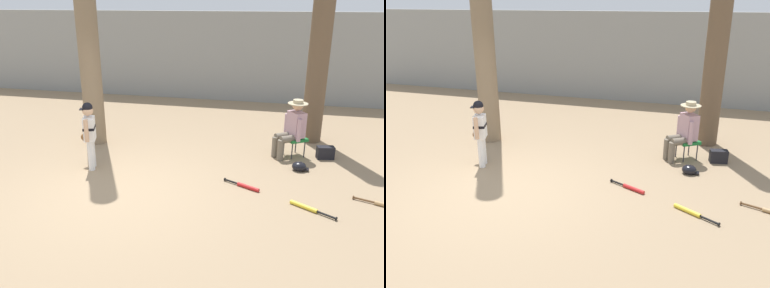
# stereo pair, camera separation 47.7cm
# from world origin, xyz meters

# --- Properties ---
(ground_plane) EXTENTS (60.00, 60.00, 0.00)m
(ground_plane) POSITION_xyz_m (0.00, 0.00, 0.00)
(ground_plane) COLOR #937A5B
(concrete_back_wall) EXTENTS (18.00, 0.36, 2.74)m
(concrete_back_wall) POSITION_xyz_m (0.00, 7.06, 1.37)
(concrete_back_wall) COLOR gray
(concrete_back_wall) RESTS_ON ground
(tree_near_player) EXTENTS (0.65, 0.65, 6.58)m
(tree_near_player) POSITION_xyz_m (-1.46, 2.27, 2.96)
(tree_near_player) COLOR #7F6B51
(tree_near_player) RESTS_ON ground
(tree_behind_spectator) EXTENTS (0.73, 0.73, 5.35)m
(tree_behind_spectator) POSITION_xyz_m (3.33, 3.50, 2.30)
(tree_behind_spectator) COLOR brown
(tree_behind_spectator) RESTS_ON ground
(young_ballplayer) EXTENTS (0.45, 0.56, 1.31)m
(young_ballplayer) POSITION_xyz_m (-0.87, 0.86, 0.74)
(young_ballplayer) COLOR white
(young_ballplayer) RESTS_ON ground
(folding_stool) EXTENTS (0.56, 0.56, 0.41)m
(folding_stool) POSITION_xyz_m (2.95, 2.41, 0.36)
(folding_stool) COLOR #196B2D
(folding_stool) RESTS_ON ground
(seated_spectator) EXTENTS (0.65, 0.59, 1.20)m
(seated_spectator) POSITION_xyz_m (2.86, 2.35, 0.64)
(seated_spectator) COLOR #6B6051
(seated_spectator) RESTS_ON ground
(handbag_beside_stool) EXTENTS (0.37, 0.25, 0.26)m
(handbag_beside_stool) POSITION_xyz_m (3.57, 2.39, 0.13)
(handbag_beside_stool) COLOR black
(handbag_beside_stool) RESTS_ON ground
(bat_red_barrel) EXTENTS (0.66, 0.37, 0.07)m
(bat_red_barrel) POSITION_xyz_m (2.13, 0.66, 0.03)
(bat_red_barrel) COLOR red
(bat_red_barrel) RESTS_ON ground
(bat_yellow_trainer) EXTENTS (0.70, 0.45, 0.07)m
(bat_yellow_trainer) POSITION_xyz_m (3.15, 0.11, 0.03)
(bat_yellow_trainer) COLOR yellow
(bat_yellow_trainer) RESTS_ON ground
(batting_helmet_black) EXTENTS (0.32, 0.25, 0.18)m
(batting_helmet_black) POSITION_xyz_m (3.05, 1.65, 0.08)
(batting_helmet_black) COLOR black
(batting_helmet_black) RESTS_ON ground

